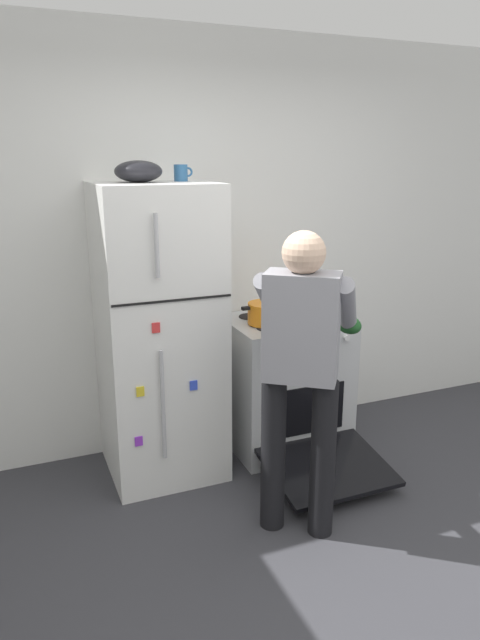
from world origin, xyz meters
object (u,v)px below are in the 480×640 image
person_cook (302,357)px  coffee_mug (181,173)px  red_pot (267,313)px  refrigerator (159,334)px  mixing_bowl (138,171)px  stove_range (285,384)px

person_cook → coffee_mug: size_ratio=14.28×
person_cook → red_pot: person_cook is taller
person_cook → refrigerator: bearing=120.4°
refrigerator → person_cook: 1.01m
person_cook → red_pot: 0.84m
refrigerator → mixing_bowl: size_ratio=6.74×
refrigerator → stove_range: size_ratio=1.48×
refrigerator → coffee_mug: bearing=15.4°
person_cook → coffee_mug: 1.31m
stove_range → coffee_mug: 1.56m
coffee_mug → mixing_bowl: 0.27m
refrigerator → mixing_bowl: 0.96m
person_cook → coffee_mug: coffee_mug is taller
red_pot → mixing_bowl: mixing_bowl is taller
person_cook → mixing_bowl: mixing_bowl is taller
person_cook → coffee_mug: (-0.33, 0.92, 0.87)m
mixing_bowl → person_cook: bearing=-55.9°
refrigerator → person_cook: size_ratio=1.12×
person_cook → mixing_bowl: size_ratio=6.03×
refrigerator → red_pot: bearing=-4.1°
mixing_bowl → refrigerator: bearing=-0.2°
person_cook → red_pot: (0.19, 0.82, 0.00)m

